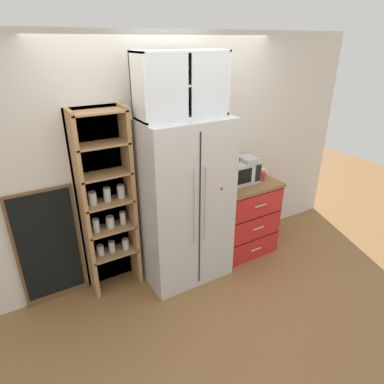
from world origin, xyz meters
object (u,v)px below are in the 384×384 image
refrigerator (184,202)px  mug_red (262,176)px  mug_cream (262,172)px  bottle_cobalt (249,173)px  chalkboard_menu (49,247)px  microwave (238,171)px  coffee_maker (246,169)px

refrigerator → mug_red: refrigerator is taller
mug_cream → bottle_cobalt: (-0.30, -0.11, 0.08)m
mug_red → chalkboard_menu: size_ratio=0.10×
refrigerator → mug_red: bearing=-0.9°
mug_cream → chalkboard_menu: size_ratio=0.10×
refrigerator → mug_cream: 1.16m
mug_red → bottle_cobalt: bottle_cobalt is taller
refrigerator → mug_cream: (1.16, 0.08, 0.08)m
microwave → mug_red: size_ratio=3.76×
mug_cream → mug_red: (-0.10, -0.10, 0.01)m
refrigerator → chalkboard_menu: refrigerator is taller
microwave → mug_cream: (0.39, 0.00, -0.09)m
bottle_cobalt → mug_cream: bearing=19.9°
coffee_maker → mug_cream: coffee_maker is taller
mug_cream → chalkboard_menu: (-2.50, 0.21, -0.36)m
refrigerator → bottle_cobalt: refrigerator is taller
coffee_maker → bottle_cobalt: coffee_maker is taller
microwave → mug_red: 0.31m
mug_cream → coffee_maker: bearing=-171.7°
microwave → mug_cream: bearing=0.3°
bottle_cobalt → microwave: bearing=127.6°
coffee_maker → microwave: bearing=153.0°
coffee_maker → mug_cream: 0.33m
microwave → coffee_maker: size_ratio=1.42×
microwave → mug_red: (0.28, -0.10, -0.08)m
refrigerator → coffee_maker: 0.87m
mug_cream → bottle_cobalt: 0.33m
coffee_maker → mug_red: size_ratio=2.65×
bottle_cobalt → chalkboard_menu: (-2.20, 0.32, -0.44)m
microwave → coffee_maker: bearing=-27.0°
coffee_maker → chalkboard_menu: 2.26m
mug_cream → mug_red: bearing=-135.0°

